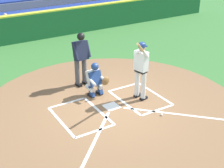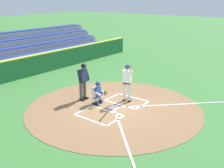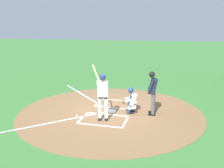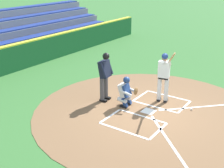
{
  "view_description": "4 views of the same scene",
  "coord_description": "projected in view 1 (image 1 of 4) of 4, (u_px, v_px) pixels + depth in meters",
  "views": [
    {
      "loc": [
        4.42,
        7.23,
        4.86
      ],
      "look_at": [
        0.1,
        0.18,
        0.86
      ],
      "focal_mm": 51.92,
      "sensor_mm": 36.0,
      "label": 1
    },
    {
      "loc": [
        9.19,
        6.98,
        4.9
      ],
      "look_at": [
        0.1,
        -0.02,
        1.18
      ],
      "focal_mm": 43.45,
      "sensor_mm": 36.0,
      "label": 2
    },
    {
      "loc": [
        -9.59,
        -2.61,
        3.61
      ],
      "look_at": [
        0.1,
        -0.05,
        1.23
      ],
      "focal_mm": 37.97,
      "sensor_mm": 36.0,
      "label": 3
    },
    {
      "loc": [
        8.51,
        4.29,
        4.67
      ],
      "look_at": [
        0.58,
        -1.15,
        0.97
      ],
      "focal_mm": 48.23,
      "sensor_mm": 36.0,
      "label": 4
    }
  ],
  "objects": [
    {
      "name": "ground_plane",
      "position": [
        111.0,
        107.0,
        9.75
      ],
      "size": [
        120.0,
        120.0,
        0.0
      ],
      "primitive_type": "plane",
      "color": "#387033"
    },
    {
      "name": "dirt_circle",
      "position": [
        111.0,
        107.0,
        9.74
      ],
      "size": [
        8.0,
        8.0,
        0.01
      ],
      "primitive_type": "cylinder",
      "color": "brown",
      "rests_on": "ground"
    },
    {
      "name": "home_plate_and_chalk",
      "position": [
        128.0,
        120.0,
        9.07
      ],
      "size": [
        7.93,
        4.91,
        0.01
      ],
      "color": "white",
      "rests_on": "dirt_circle"
    },
    {
      "name": "batter",
      "position": [
        141.0,
        67.0,
        9.72
      ],
      "size": [
        0.85,
        0.87,
        2.13
      ],
      "color": "white",
      "rests_on": "ground"
    },
    {
      "name": "catcher",
      "position": [
        95.0,
        79.0,
        10.16
      ],
      "size": [
        0.63,
        0.61,
        1.13
      ],
      "color": "black",
      "rests_on": "ground"
    },
    {
      "name": "plate_umpire",
      "position": [
        81.0,
        56.0,
        10.63
      ],
      "size": [
        0.6,
        0.45,
        1.86
      ],
      "color": "#4C4C51",
      "rests_on": "ground"
    },
    {
      "name": "baseball",
      "position": [
        162.0,
        115.0,
        9.26
      ],
      "size": [
        0.07,
        0.07,
        0.07
      ],
      "primitive_type": "sphere",
      "color": "white",
      "rests_on": "ground"
    },
    {
      "name": "backstop_wall",
      "position": [
        28.0,
        27.0,
        15.22
      ],
      "size": [
        22.0,
        0.36,
        1.31
      ],
      "color": "#1E6033",
      "rests_on": "ground"
    },
    {
      "name": "bleacher_stand",
      "position": [
        8.0,
        9.0,
        17.63
      ],
      "size": [
        20.0,
        4.25,
        2.33
      ],
      "color": "gray",
      "rests_on": "ground"
    }
  ]
}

